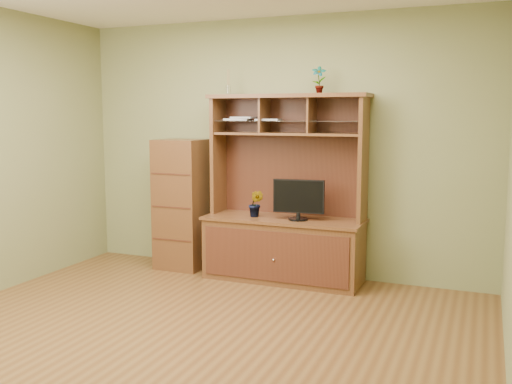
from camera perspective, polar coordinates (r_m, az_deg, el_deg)
The scene contains 8 objects.
room at distance 4.25m, azimuth -6.98°, elevation 3.04°, with size 4.54×4.04×2.74m.
media_hutch at distance 5.87m, azimuth 2.86°, elevation -3.78°, with size 1.66×0.61×1.90m.
monitor at distance 5.68m, azimuth 4.27°, elevation -0.69°, with size 0.51×0.20×0.40m.
orchid_plant at distance 5.85m, azimuth -0.01°, elevation -1.17°, with size 0.15×0.12×0.28m, color #2E581E.
top_plant at distance 5.74m, azimuth 6.30°, elevation 11.11°, with size 0.14×0.10×0.27m, color #246021.
reed_diffuser at distance 6.08m, azimuth -2.79°, elevation 10.65°, with size 0.05×0.05×0.27m.
magazines at distance 5.98m, azimuth -0.68°, elevation 7.31°, with size 0.62×0.22×0.04m.
side_cabinet at distance 6.35m, azimuth -7.43°, elevation -1.21°, with size 0.51×0.46×1.43m.
Camera 1 is at (2.07, -3.70, 1.69)m, focal length 40.00 mm.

